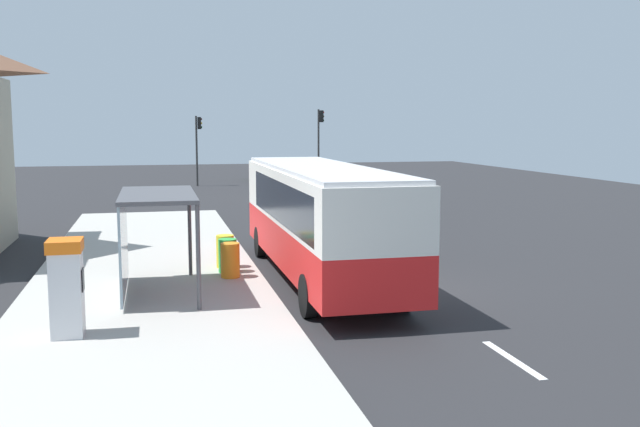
# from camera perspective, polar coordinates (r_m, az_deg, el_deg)

# --- Properties ---
(ground_plane) EXTENTS (56.00, 92.00, 0.04)m
(ground_plane) POSITION_cam_1_polar(r_m,az_deg,el_deg) (32.51, -2.14, -0.54)
(ground_plane) COLOR #262628
(sidewalk_platform) EXTENTS (6.20, 30.00, 0.18)m
(sidewalk_platform) POSITION_cam_1_polar(r_m,az_deg,el_deg) (20.08, -13.61, -5.29)
(sidewalk_platform) COLOR #ADAAA3
(sidewalk_platform) RESTS_ON ground
(lane_stripe_seg_0) EXTENTS (0.16, 2.20, 0.01)m
(lane_stripe_seg_0) POSITION_cam_1_polar(r_m,az_deg,el_deg) (13.97, 15.21, -11.24)
(lane_stripe_seg_0) COLOR silver
(lane_stripe_seg_0) RESTS_ON ground
(lane_stripe_seg_1) EXTENTS (0.16, 2.20, 0.01)m
(lane_stripe_seg_1) POSITION_cam_1_polar(r_m,az_deg,el_deg) (18.34, 7.74, -6.61)
(lane_stripe_seg_1) COLOR silver
(lane_stripe_seg_1) RESTS_ON ground
(lane_stripe_seg_2) EXTENTS (0.16, 2.20, 0.01)m
(lane_stripe_seg_2) POSITION_cam_1_polar(r_m,az_deg,el_deg) (22.97, 3.28, -3.74)
(lane_stripe_seg_2) COLOR silver
(lane_stripe_seg_2) RESTS_ON ground
(lane_stripe_seg_3) EXTENTS (0.16, 2.20, 0.01)m
(lane_stripe_seg_3) POSITION_cam_1_polar(r_m,az_deg,el_deg) (27.73, 0.36, -1.83)
(lane_stripe_seg_3) COLOR silver
(lane_stripe_seg_3) RESTS_ON ground
(lane_stripe_seg_4) EXTENTS (0.16, 2.20, 0.01)m
(lane_stripe_seg_4) POSITION_cam_1_polar(r_m,az_deg,el_deg) (32.56, -1.71, -0.48)
(lane_stripe_seg_4) COLOR silver
(lane_stripe_seg_4) RESTS_ON ground
(lane_stripe_seg_5) EXTENTS (0.16, 2.20, 0.01)m
(lane_stripe_seg_5) POSITION_cam_1_polar(r_m,az_deg,el_deg) (37.43, -3.23, 0.52)
(lane_stripe_seg_5) COLOR silver
(lane_stripe_seg_5) RESTS_ON ground
(lane_stripe_seg_6) EXTENTS (0.16, 2.20, 0.01)m
(lane_stripe_seg_6) POSITION_cam_1_polar(r_m,az_deg,el_deg) (42.34, -4.41, 1.29)
(lane_stripe_seg_6) COLOR silver
(lane_stripe_seg_6) RESTS_ON ground
(lane_stripe_seg_7) EXTENTS (0.16, 2.20, 0.01)m
(lane_stripe_seg_7) POSITION_cam_1_polar(r_m,az_deg,el_deg) (47.26, -5.34, 1.90)
(lane_stripe_seg_7) COLOR silver
(lane_stripe_seg_7) RESTS_ON ground
(bus) EXTENTS (2.57, 11.02, 3.21)m
(bus) POSITION_cam_1_polar(r_m,az_deg,el_deg) (19.74, -0.04, -0.13)
(bus) COLOR red
(bus) RESTS_ON ground
(white_van) EXTENTS (2.16, 5.26, 2.30)m
(white_van) POSITION_cam_1_polar(r_m,az_deg,el_deg) (41.77, -1.60, 3.07)
(white_van) COLOR white
(white_van) RESTS_ON ground
(sedan_near) EXTENTS (1.97, 4.46, 1.52)m
(sedan_near) POSITION_cam_1_polar(r_m,az_deg,el_deg) (55.55, -4.41, 3.51)
(sedan_near) COLOR #195933
(sedan_near) RESTS_ON ground
(ticket_machine) EXTENTS (0.66, 0.76, 1.94)m
(ticket_machine) POSITION_cam_1_polar(r_m,az_deg,el_deg) (14.94, -19.67, -5.57)
(ticket_machine) COLOR silver
(ticket_machine) RESTS_ON sidewalk_platform
(recycling_bin_orange) EXTENTS (0.52, 0.52, 0.95)m
(recycling_bin_orange) POSITION_cam_1_polar(r_m,az_deg,el_deg) (19.64, -7.22, -3.74)
(recycling_bin_orange) COLOR orange
(recycling_bin_orange) RESTS_ON sidewalk_platform
(recycling_bin_green) EXTENTS (0.52, 0.52, 0.95)m
(recycling_bin_green) POSITION_cam_1_polar(r_m,az_deg,el_deg) (20.32, -7.43, -3.37)
(recycling_bin_green) COLOR green
(recycling_bin_green) RESTS_ON sidewalk_platform
(recycling_bin_yellow) EXTENTS (0.52, 0.52, 0.95)m
(recycling_bin_yellow) POSITION_cam_1_polar(r_m,az_deg,el_deg) (21.01, -7.62, -3.03)
(recycling_bin_yellow) COLOR yellow
(recycling_bin_yellow) RESTS_ON sidewalk_platform
(traffic_light_near_side) EXTENTS (0.49, 0.28, 5.39)m
(traffic_light_near_side) POSITION_cam_1_polar(r_m,az_deg,el_deg) (51.16, -0.02, 6.32)
(traffic_light_near_side) COLOR #2D2D2D
(traffic_light_near_side) RESTS_ON ground
(traffic_light_far_side) EXTENTS (0.49, 0.28, 4.91)m
(traffic_light_far_side) POSITION_cam_1_polar(r_m,az_deg,el_deg) (50.71, -9.78, 5.88)
(traffic_light_far_side) COLOR #2D2D2D
(traffic_light_far_side) RESTS_ON ground
(bus_shelter) EXTENTS (1.80, 4.00, 2.50)m
(bus_shelter) POSITION_cam_1_polar(r_m,az_deg,el_deg) (17.97, -13.87, -0.25)
(bus_shelter) COLOR #4C4C51
(bus_shelter) RESTS_ON sidewalk_platform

